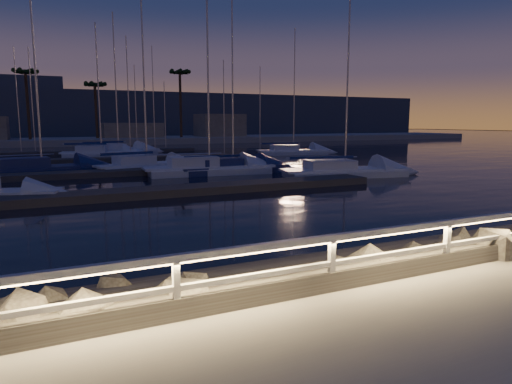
% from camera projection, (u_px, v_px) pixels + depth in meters
% --- Properties ---
extents(ground, '(400.00, 400.00, 0.00)m').
position_uv_depth(ground, '(411.00, 274.00, 9.53)').
color(ground, '#9B988C').
rests_on(ground, ground).
extents(harbor_water, '(400.00, 440.00, 0.60)m').
position_uv_depth(harbor_water, '(133.00, 172.00, 37.54)').
color(harbor_water, black).
rests_on(harbor_water, ground).
extents(guard_rail, '(44.11, 0.12, 1.06)m').
position_uv_depth(guard_rail, '(410.00, 238.00, 9.38)').
color(guard_rail, silver).
rests_on(guard_rail, ground).
extents(riprap, '(31.36, 2.92, 1.32)m').
position_uv_depth(riprap, '(356.00, 266.00, 10.72)').
color(riprap, '#686459').
rests_on(riprap, ground).
extents(floating_docks, '(22.00, 36.00, 0.40)m').
position_uv_depth(floating_docks, '(130.00, 164.00, 38.60)').
color(floating_docks, '#4E4741').
rests_on(floating_docks, ground).
extents(far_shore, '(160.00, 14.00, 5.20)m').
position_uv_depth(far_shore, '(83.00, 139.00, 75.53)').
color(far_shore, '#9B988C').
rests_on(far_shore, ground).
extents(palm_left, '(3.00, 3.00, 11.20)m').
position_uv_depth(palm_left, '(25.00, 75.00, 68.85)').
color(palm_left, '#473221').
rests_on(palm_left, ground).
extents(palm_center, '(3.00, 3.00, 9.70)m').
position_uv_depth(palm_center, '(95.00, 86.00, 74.19)').
color(palm_center, '#473221').
rests_on(palm_center, ground).
extents(palm_right, '(3.00, 3.00, 12.20)m').
position_uv_depth(palm_right, '(180.00, 75.00, 78.89)').
color(palm_right, '#473221').
rests_on(palm_right, ground).
extents(sailboat_c, '(9.46, 3.62, 15.69)m').
position_uv_depth(sailboat_c, '(206.00, 168.00, 32.58)').
color(sailboat_c, silver).
rests_on(sailboat_c, ground).
extents(sailboat_d, '(9.17, 4.26, 14.96)m').
position_uv_depth(sailboat_d, '(342.00, 170.00, 31.19)').
color(sailboat_d, silver).
rests_on(sailboat_d, ground).
extents(sailboat_g, '(9.01, 3.72, 14.86)m').
position_uv_depth(sailboat_g, '(39.00, 168.00, 32.42)').
color(sailboat_g, navy).
rests_on(sailboat_g, ground).
extents(sailboat_h, '(8.42, 2.93, 14.03)m').
position_uv_depth(sailboat_h, '(230.00, 167.00, 33.37)').
color(sailboat_h, navy).
rests_on(sailboat_h, ground).
extents(sailboat_j, '(8.16, 3.98, 13.41)m').
position_uv_depth(sailboat_j, '(144.00, 165.00, 34.95)').
color(sailboat_j, silver).
rests_on(sailboat_j, ground).
extents(sailboat_k, '(9.50, 5.56, 15.60)m').
position_uv_depth(sailboat_k, '(117.00, 151.00, 51.17)').
color(sailboat_k, silver).
rests_on(sailboat_k, ground).
extents(sailboat_l, '(8.61, 4.18, 14.04)m').
position_uv_depth(sailboat_l, '(292.00, 151.00, 52.12)').
color(sailboat_l, silver).
rests_on(sailboat_l, ground).
extents(sailboat_n, '(8.43, 4.17, 13.85)m').
position_uv_depth(sailboat_n, '(99.00, 153.00, 48.13)').
color(sailboat_n, silver).
rests_on(sailboat_n, ground).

